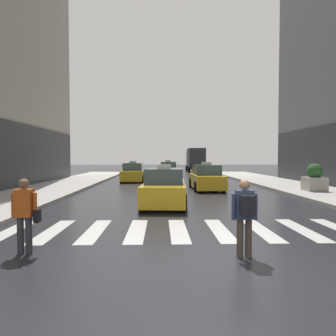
{
  "coord_description": "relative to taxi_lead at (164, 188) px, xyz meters",
  "views": [
    {
      "loc": [
        -1.12,
        -5.49,
        2.11
      ],
      "look_at": [
        -0.77,
        8.0,
        1.63
      ],
      "focal_mm": 31.7,
      "sensor_mm": 36.0,
      "label": 1
    }
  ],
  "objects": [
    {
      "name": "taxi_lead",
      "position": [
        0.0,
        0.0,
        0.0
      ],
      "size": [
        2.12,
        4.63,
        1.8
      ],
      "color": "gold",
      "rests_on": "ground"
    },
    {
      "name": "ground_plane",
      "position": [
        0.94,
        -7.66,
        -0.72
      ],
      "size": [
        160.0,
        160.0,
        0.0
      ],
      "primitive_type": "plane",
      "color": "#26262B"
    },
    {
      "name": "pedestrian_with_handbag",
      "position": [
        -3.12,
        -6.68,
        0.21
      ],
      "size": [
        0.6,
        0.24,
        1.65
      ],
      "color": "#333338",
      "rests_on": "ground"
    },
    {
      "name": "taxi_fourth",
      "position": [
        0.65,
        19.37,
        0.0
      ],
      "size": [
        2.09,
        4.61,
        1.8
      ],
      "color": "yellow",
      "rests_on": "ground"
    },
    {
      "name": "planter_mid_block",
      "position": [
        8.85,
        3.92,
        0.15
      ],
      "size": [
        1.1,
        1.1,
        1.6
      ],
      "color": "#A8A399",
      "rests_on": "curb_right"
    },
    {
      "name": "taxi_second",
      "position": [
        2.85,
        6.21,
        0.0
      ],
      "size": [
        1.98,
        4.56,
        1.8
      ],
      "color": "gold",
      "rests_on": "ground"
    },
    {
      "name": "box_truck",
      "position": [
        4.82,
        29.27,
        1.13
      ],
      "size": [
        2.35,
        7.57,
        3.35
      ],
      "color": "#2D2D2D",
      "rests_on": "ground"
    },
    {
      "name": "taxi_third",
      "position": [
        -2.57,
        12.85,
        0.0
      ],
      "size": [
        1.96,
        4.55,
        1.8
      ],
      "color": "gold",
      "rests_on": "ground"
    },
    {
      "name": "crosswalk_markings",
      "position": [
        0.94,
        -4.66,
        -0.72
      ],
      "size": [
        11.3,
        2.8,
        0.01
      ],
      "color": "silver",
      "rests_on": "ground"
    },
    {
      "name": "pedestrian_with_backpack",
      "position": [
        1.59,
        -7.03,
        0.25
      ],
      "size": [
        0.55,
        0.43,
        1.65
      ],
      "color": "#473D33",
      "rests_on": "ground"
    }
  ]
}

